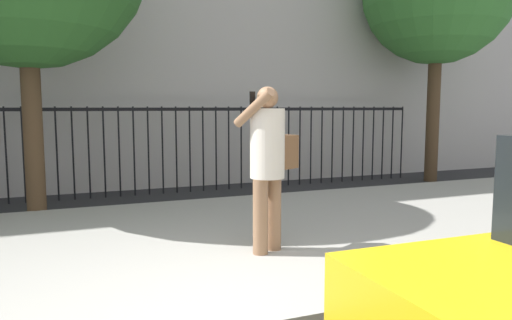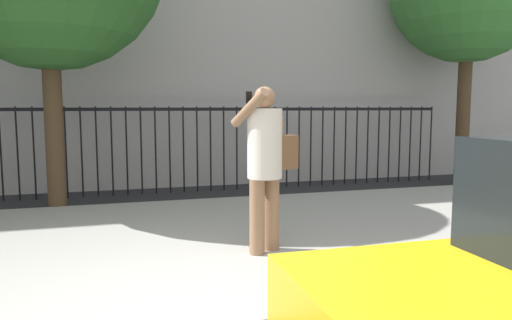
# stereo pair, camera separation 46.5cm
# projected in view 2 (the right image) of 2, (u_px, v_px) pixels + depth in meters

# --- Properties ---
(sidewalk) EXTENTS (28.00, 4.40, 0.15)m
(sidewalk) POSITION_uv_depth(u_px,v_px,m) (173.00, 245.00, 5.25)
(sidewalk) COLOR #9E9B93
(sidewalk) RESTS_ON ground
(iron_fence) EXTENTS (12.03, 0.04, 1.60)m
(iron_fence) POSITION_uv_depth(u_px,v_px,m) (148.00, 139.00, 8.67)
(iron_fence) COLOR black
(iron_fence) RESTS_ON ground
(pedestrian_on_phone) EXTENTS (0.72, 0.57, 1.64)m
(pedestrian_on_phone) POSITION_uv_depth(u_px,v_px,m) (267.00, 157.00, 4.69)
(pedestrian_on_phone) COLOR #936B4C
(pedestrian_on_phone) RESTS_ON sidewalk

